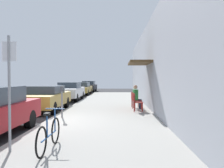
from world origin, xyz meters
TOP-DOWN VIEW (x-y plane):
  - ground_plane at (0.00, 0.00)m, footprint 60.00×60.00m
  - sidewalk_slab at (2.25, 2.00)m, footprint 4.50×32.00m
  - building_facade at (4.64, 2.01)m, footprint 1.40×32.00m
  - parked_car_1 at (-1.10, 3.55)m, footprint 1.80×4.40m
  - parked_car_2 at (-1.10, 9.43)m, footprint 1.80×4.40m
  - parked_car_3 at (-1.10, 15.33)m, footprint 1.80×4.40m
  - parked_car_4 at (-1.10, 21.11)m, footprint 1.80×4.40m
  - parking_meter at (0.45, 0.87)m, footprint 0.12×0.10m
  - street_sign at (0.40, -3.60)m, footprint 0.32×0.06m
  - bicycle_0 at (1.25, -3.47)m, footprint 0.46×1.71m
  - cafe_chair_0 at (3.74, 2.54)m, footprint 0.51×0.51m
  - cafe_chair_1 at (3.74, 3.45)m, footprint 0.51×0.51m
  - seated_patron_1 at (3.80, 3.46)m, footprint 0.47×0.41m
  - cafe_chair_2 at (3.74, 4.12)m, footprint 0.52×0.52m

SIDE VIEW (x-z plane):
  - ground_plane at x=0.00m, z-range 0.00..0.00m
  - sidewalk_slab at x=2.25m, z-range 0.00..0.12m
  - bicycle_0 at x=1.25m, z-range 0.03..0.93m
  - cafe_chair_0 at x=3.74m, z-range 0.19..1.06m
  - cafe_chair_1 at x=3.74m, z-range 0.19..1.06m
  - cafe_chair_2 at x=3.74m, z-range 0.19..1.06m
  - parked_car_3 at x=-1.10m, z-range 0.03..1.39m
  - parked_car_1 at x=-1.10m, z-range 0.04..1.40m
  - parked_car_4 at x=-1.10m, z-range 0.02..1.44m
  - parked_car_2 at x=-1.10m, z-range 0.03..1.48m
  - seated_patron_1 at x=3.80m, z-range 0.17..1.46m
  - parking_meter at x=0.45m, z-range 0.23..1.55m
  - street_sign at x=0.40m, z-range 0.34..2.94m
  - building_facade at x=4.64m, z-range 0.00..4.92m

